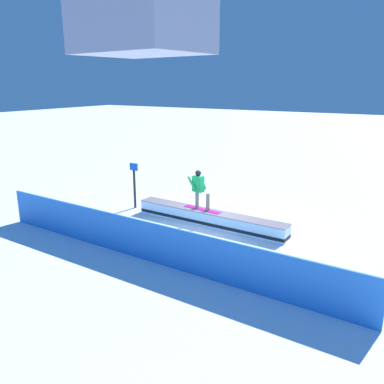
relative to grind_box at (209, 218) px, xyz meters
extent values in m
plane|color=white|center=(0.00, 0.00, -0.24)|extent=(120.00, 120.00, 0.00)
cube|color=white|center=(0.00, 0.00, 0.01)|extent=(6.12, 0.83, 0.50)
cube|color=black|center=(0.00, 0.00, -0.12)|extent=(6.14, 0.84, 0.12)
cube|color=gray|center=(0.00, 0.00, 0.27)|extent=(6.13, 0.89, 0.04)
cube|color=#C21B8D|center=(0.31, -0.01, 0.30)|extent=(1.59, 0.47, 0.01)
cylinder|color=gray|center=(0.55, -0.04, 0.64)|extent=(0.16, 0.16, 0.65)
cylinder|color=gray|center=(0.06, 0.02, 0.64)|extent=(0.16, 0.16, 0.65)
cube|color=green|center=(0.51, -0.04, 1.26)|extent=(0.43, 0.29, 0.60)
sphere|color=black|center=(0.51, -0.04, 1.67)|extent=(0.22, 0.22, 0.22)
cylinder|color=green|center=(0.71, 0.11, 1.29)|extent=(0.40, 0.14, 0.50)
cylinder|color=green|center=(0.39, -0.19, 1.29)|extent=(0.33, 0.13, 0.53)
cube|color=#8F96AB|center=(-2.87, 7.44, 5.85)|extent=(1.95, 1.60, 1.10)
cube|color=#2E80EA|center=(0.00, 3.68, 0.37)|extent=(12.74, 0.56, 1.23)
cylinder|color=#262628|center=(3.70, -0.21, 0.57)|extent=(0.10, 0.10, 1.63)
cube|color=blue|center=(3.70, -0.21, 1.53)|extent=(0.40, 0.04, 0.30)
camera|label=1|loc=(-6.72, 12.38, 4.90)|focal=37.27mm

